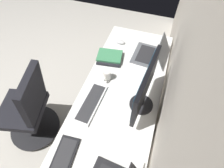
# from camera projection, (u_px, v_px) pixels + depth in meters

# --- Properties ---
(wall_back) EXTENTS (4.96, 0.10, 2.60)m
(wall_back) POSITION_uv_depth(u_px,v_px,m) (188.00, 75.00, 1.04)
(wall_back) COLOR beige
(wall_back) RESTS_ON ground
(desk) EXTENTS (2.01, 0.70, 0.73)m
(desk) POSITION_uv_depth(u_px,v_px,m) (117.00, 105.00, 1.66)
(desk) COLOR white
(desk) RESTS_ON ground
(drawer_pedestal) EXTENTS (0.40, 0.51, 0.69)m
(drawer_pedestal) POSITION_uv_depth(u_px,v_px,m) (118.00, 124.00, 1.89)
(drawer_pedestal) COLOR white
(drawer_pedestal) RESTS_ON ground
(monitor_primary) EXTENTS (0.55, 0.20, 0.45)m
(monitor_primary) POSITION_uv_depth(u_px,v_px,m) (145.00, 87.00, 1.38)
(monitor_primary) COLOR black
(monitor_primary) RESTS_ON desk
(laptop_left) EXTENTS (0.35, 0.36, 0.22)m
(laptop_left) POSITION_uv_depth(u_px,v_px,m) (152.00, 53.00, 1.89)
(laptop_left) COLOR #595B60
(laptop_left) RESTS_ON desk
(keyboard_main) EXTENTS (0.43, 0.17, 0.02)m
(keyboard_main) POSITION_uv_depth(u_px,v_px,m) (61.00, 166.00, 1.28)
(keyboard_main) COLOR black
(keyboard_main) RESTS_ON desk
(keyboard_spare) EXTENTS (0.43, 0.16, 0.02)m
(keyboard_spare) POSITION_uv_depth(u_px,v_px,m) (91.00, 103.00, 1.58)
(keyboard_spare) COLOR silver
(keyboard_spare) RESTS_ON desk
(mouse_main) EXTENTS (0.06, 0.10, 0.03)m
(mouse_main) POSITION_uv_depth(u_px,v_px,m) (120.00, 42.00, 2.05)
(mouse_main) COLOR silver
(mouse_main) RESTS_ON desk
(book_stack_near) EXTENTS (0.24, 0.27, 0.05)m
(book_stack_near) POSITION_uv_depth(u_px,v_px,m) (110.00, 58.00, 1.89)
(book_stack_near) COLOR black
(book_stack_near) RESTS_ON desk
(coffee_mug) EXTENTS (0.11, 0.07, 0.10)m
(coffee_mug) POSITION_uv_depth(u_px,v_px,m) (107.00, 75.00, 1.72)
(coffee_mug) COLOR silver
(coffee_mug) RESTS_ON desk
(office_chair) EXTENTS (0.56, 0.59, 0.97)m
(office_chair) POSITION_uv_depth(u_px,v_px,m) (29.00, 110.00, 1.86)
(office_chair) COLOR black
(office_chair) RESTS_ON ground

